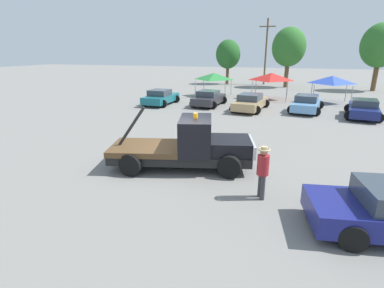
{
  "coord_description": "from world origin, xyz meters",
  "views": [
    {
      "loc": [
        4.06,
        -10.76,
        4.58
      ],
      "look_at": [
        0.5,
        0.0,
        1.05
      ],
      "focal_mm": 28.0,
      "sensor_mm": 36.0,
      "label": 1
    }
  ],
  "objects_px": {
    "canopy_tent_green": "(214,76)",
    "canopy_tent_red": "(271,77)",
    "utility_pole": "(266,50)",
    "parked_car_skyblue": "(306,103)",
    "tow_truck": "(189,147)",
    "tree_left": "(228,54)",
    "parked_car_teal": "(161,97)",
    "tree_center": "(289,47)",
    "parked_car_charcoal": "(209,98)",
    "person_near_truck": "(263,168)",
    "canopy_tent_blue": "(332,80)",
    "tree_right": "(380,46)",
    "parked_car_tan": "(250,102)",
    "parked_car_navy": "(363,109)"
  },
  "relations": [
    {
      "from": "parked_car_charcoal",
      "to": "utility_pole",
      "type": "xyz_separation_m",
      "value": [
        2.87,
        19.45,
        4.04
      ]
    },
    {
      "from": "tow_truck",
      "to": "parked_car_charcoal",
      "type": "distance_m",
      "value": 14.63
    },
    {
      "from": "parked_car_teal",
      "to": "canopy_tent_green",
      "type": "distance_m",
      "value": 7.48
    },
    {
      "from": "canopy_tent_green",
      "to": "canopy_tent_red",
      "type": "relative_size",
      "value": 0.98
    },
    {
      "from": "tow_truck",
      "to": "utility_pole",
      "type": "relative_size",
      "value": 0.68
    },
    {
      "from": "parked_car_teal",
      "to": "canopy_tent_green",
      "type": "relative_size",
      "value": 1.34
    },
    {
      "from": "person_near_truck",
      "to": "canopy_tent_blue",
      "type": "xyz_separation_m",
      "value": [
        4.01,
        21.01,
        1.07
      ]
    },
    {
      "from": "parked_car_teal",
      "to": "tree_left",
      "type": "relative_size",
      "value": 0.69
    },
    {
      "from": "tree_left",
      "to": "parked_car_tan",
      "type": "bearing_deg",
      "value": -72.84
    },
    {
      "from": "canopy_tent_red",
      "to": "tree_left",
      "type": "xyz_separation_m",
      "value": [
        -7.02,
        12.96,
        1.93
      ]
    },
    {
      "from": "parked_car_charcoal",
      "to": "canopy_tent_green",
      "type": "relative_size",
      "value": 1.36
    },
    {
      "from": "parked_car_charcoal",
      "to": "utility_pole",
      "type": "distance_m",
      "value": 20.07
    },
    {
      "from": "parked_car_charcoal",
      "to": "parked_car_tan",
      "type": "distance_m",
      "value": 3.84
    },
    {
      "from": "person_near_truck",
      "to": "tree_center",
      "type": "bearing_deg",
      "value": 64.48
    },
    {
      "from": "canopy_tent_green",
      "to": "tree_right",
      "type": "xyz_separation_m",
      "value": [
        17.09,
        10.25,
        3.12
      ]
    },
    {
      "from": "parked_car_navy",
      "to": "canopy_tent_blue",
      "type": "height_order",
      "value": "canopy_tent_blue"
    },
    {
      "from": "tree_center",
      "to": "utility_pole",
      "type": "distance_m",
      "value": 4.11
    },
    {
      "from": "parked_car_skyblue",
      "to": "canopy_tent_green",
      "type": "height_order",
      "value": "canopy_tent_green"
    },
    {
      "from": "canopy_tent_red",
      "to": "utility_pole",
      "type": "xyz_separation_m",
      "value": [
        -1.9,
        14.01,
        2.49
      ]
    },
    {
      "from": "tow_truck",
      "to": "parked_car_teal",
      "type": "height_order",
      "value": "tow_truck"
    },
    {
      "from": "parked_car_charcoal",
      "to": "canopy_tent_green",
      "type": "xyz_separation_m",
      "value": [
        -1.06,
        5.86,
        1.42
      ]
    },
    {
      "from": "person_near_truck",
      "to": "tow_truck",
      "type": "bearing_deg",
      "value": 123.88
    },
    {
      "from": "canopy_tent_red",
      "to": "utility_pole",
      "type": "relative_size",
      "value": 0.37
    },
    {
      "from": "parked_car_teal",
      "to": "parked_car_tan",
      "type": "distance_m",
      "value": 7.96
    },
    {
      "from": "parked_car_teal",
      "to": "tree_center",
      "type": "xyz_separation_m",
      "value": [
        10.17,
        17.5,
        4.4
      ]
    },
    {
      "from": "canopy_tent_red",
      "to": "tree_right",
      "type": "distance_m",
      "value": 15.8
    },
    {
      "from": "parked_car_charcoal",
      "to": "person_near_truck",
      "type": "bearing_deg",
      "value": -154.67
    },
    {
      "from": "canopy_tent_blue",
      "to": "utility_pole",
      "type": "height_order",
      "value": "utility_pole"
    },
    {
      "from": "parked_car_charcoal",
      "to": "tree_right",
      "type": "relative_size",
      "value": 0.56
    },
    {
      "from": "parked_car_skyblue",
      "to": "utility_pole",
      "type": "bearing_deg",
      "value": 22.79
    },
    {
      "from": "parked_car_charcoal",
      "to": "parked_car_skyblue",
      "type": "distance_m",
      "value": 7.99
    },
    {
      "from": "tow_truck",
      "to": "parked_car_skyblue",
      "type": "distance_m",
      "value": 15.0
    },
    {
      "from": "parked_car_skyblue",
      "to": "tree_right",
      "type": "bearing_deg",
      "value": -18.17
    },
    {
      "from": "parked_car_skyblue",
      "to": "tree_center",
      "type": "xyz_separation_m",
      "value": [
        -2.06,
        16.88,
        4.4
      ]
    },
    {
      "from": "canopy_tent_red",
      "to": "canopy_tent_blue",
      "type": "relative_size",
      "value": 1.04
    },
    {
      "from": "parked_car_skyblue",
      "to": "tree_right",
      "type": "height_order",
      "value": "tree_right"
    },
    {
      "from": "tree_center",
      "to": "canopy_tent_red",
      "type": "bearing_deg",
      "value": -95.86
    },
    {
      "from": "parked_car_navy",
      "to": "tow_truck",
      "type": "bearing_deg",
      "value": 154.03
    },
    {
      "from": "tree_left",
      "to": "tree_center",
      "type": "height_order",
      "value": "tree_center"
    },
    {
      "from": "tow_truck",
      "to": "parked_car_skyblue",
      "type": "relative_size",
      "value": 1.23
    },
    {
      "from": "parked_car_skyblue",
      "to": "canopy_tent_blue",
      "type": "xyz_separation_m",
      "value": [
        2.17,
        5.05,
        1.46
      ]
    },
    {
      "from": "utility_pole",
      "to": "tow_truck",
      "type": "bearing_deg",
      "value": -89.69
    },
    {
      "from": "tow_truck",
      "to": "parked_car_charcoal",
      "type": "relative_size",
      "value": 1.39
    },
    {
      "from": "canopy_tent_blue",
      "to": "parked_car_navy",
      "type": "bearing_deg",
      "value": -75.27
    },
    {
      "from": "parked_car_tan",
      "to": "tree_left",
      "type": "xyz_separation_m",
      "value": [
        -5.97,
        19.33,
        3.48
      ]
    },
    {
      "from": "parked_car_navy",
      "to": "tree_center",
      "type": "bearing_deg",
      "value": 25.75
    },
    {
      "from": "tow_truck",
      "to": "tree_left",
      "type": "xyz_separation_m",
      "value": [
        -5.31,
        32.71,
        3.22
      ]
    },
    {
      "from": "parked_car_tan",
      "to": "parked_car_navy",
      "type": "height_order",
      "value": "same"
    },
    {
      "from": "parked_car_navy",
      "to": "utility_pole",
      "type": "bearing_deg",
      "value": 31.02
    },
    {
      "from": "parked_car_skyblue",
      "to": "tree_center",
      "type": "distance_m",
      "value": 17.56
    }
  ]
}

